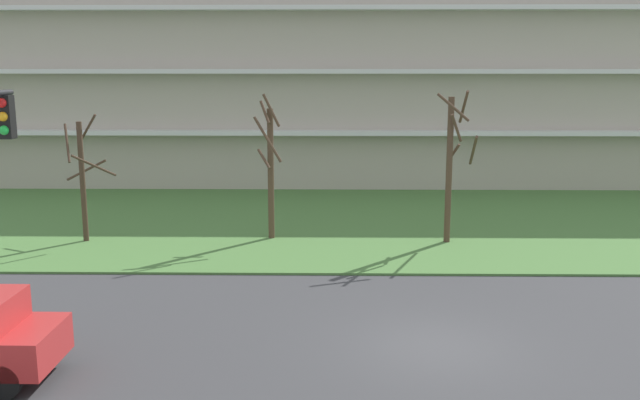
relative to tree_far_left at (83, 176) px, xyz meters
The scene contains 6 objects.
ground 16.25m from the tree_far_left, 39.87° to the right, with size 160.00×160.00×0.00m, color #38383A.
grass_lawn_strip 13.12m from the tree_far_left, 16.86° to the left, with size 80.00×16.00×0.08m, color #477238.
apartment_building 22.17m from the tree_far_left, 55.67° to the left, with size 54.60×13.52×13.24m.
tree_far_left is the anchor object (origin of this frame).
tree_left 7.31m from the tree_far_left, ahead, with size 1.13×0.76×5.87m.
tree_center 14.37m from the tree_far_left, ahead, with size 1.69×1.86×6.02m.
Camera 1 is at (-2.62, -16.37, 6.91)m, focal length 38.98 mm.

